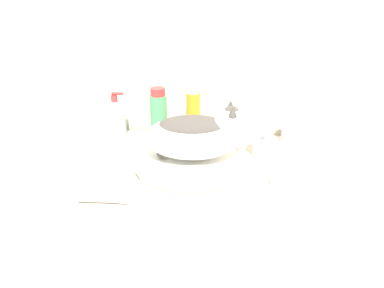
{
  "coord_description": "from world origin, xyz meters",
  "views": [
    {
      "loc": [
        0.11,
        -0.71,
        1.4
      ],
      "look_at": [
        0.03,
        0.24,
        0.95
      ],
      "focal_mm": 32.0,
      "sensor_mm": 36.0,
      "label": 1
    }
  ],
  "objects": [
    {
      "name": "cream_tube",
      "position": [
        -0.19,
        0.05,
        0.88
      ],
      "size": [
        0.14,
        0.04,
        0.04
      ],
      "rotation": [
        0.0,
        0.0,
        0.03
      ],
      "color": "silver",
      "rests_on": "vanity_counter"
    },
    {
      "name": "wall_back",
      "position": [
        0.0,
        0.59,
        1.2
      ],
      "size": [
        8.0,
        0.05,
        2.4
      ],
      "color": "beige",
      "rests_on": "ground_plane"
    },
    {
      "name": "sink_basin",
      "position": [
        0.03,
        0.26,
        0.89
      ],
      "size": [
        0.37,
        0.37,
        0.04
      ],
      "color": "white",
      "rests_on": "vanity_counter"
    },
    {
      "name": "cat",
      "position": [
        0.04,
        0.26,
        0.98
      ],
      "size": [
        0.32,
        0.25,
        0.18
      ],
      "rotation": [
        0.0,
        0.0,
        0.09
      ],
      "color": "silver",
      "rests_on": "sink_basin"
    },
    {
      "name": "faucet",
      "position": [
        0.24,
        0.35,
        0.94
      ],
      "size": [
        0.12,
        0.08,
        0.14
      ],
      "rotation": [
        0.0,
        0.0,
        -2.73
      ],
      "color": "silver",
      "rests_on": "vanity_counter"
    },
    {
      "name": "soap_bar",
      "position": [
        0.3,
        0.18,
        0.88
      ],
      "size": [
        0.07,
        0.04,
        0.02
      ],
      "color": "silver",
      "rests_on": "vanity_counter"
    },
    {
      "name": "vanity_counter",
      "position": [
        0.0,
        0.27,
        0.43
      ],
      "size": [
        0.9,
        0.54,
        0.86
      ],
      "color": "#B2A893",
      "rests_on": "ground_plane"
    },
    {
      "name": "soap_pump_bottle",
      "position": [
        -0.28,
        0.47,
        0.94
      ],
      "size": [
        0.07,
        0.07,
        0.18
      ],
      "color": "silver",
      "rests_on": "vanity_counter"
    },
    {
      "name": "shampoo_bottle_tall",
      "position": [
        0.01,
        0.47,
        0.96
      ],
      "size": [
        0.05,
        0.05,
        0.21
      ],
      "color": "orange",
      "rests_on": "vanity_counter"
    },
    {
      "name": "deodorant_stick",
      "position": [
        0.36,
        0.47,
        0.94
      ],
      "size": [
        0.05,
        0.05,
        0.15
      ],
      "color": "white",
      "rests_on": "vanity_counter"
    },
    {
      "name": "mouthwash_bottle",
      "position": [
        -0.11,
        0.47,
        0.96
      ],
      "size": [
        0.06,
        0.06,
        0.2
      ],
      "color": "#4CA366",
      "rests_on": "vanity_counter"
    }
  ]
}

